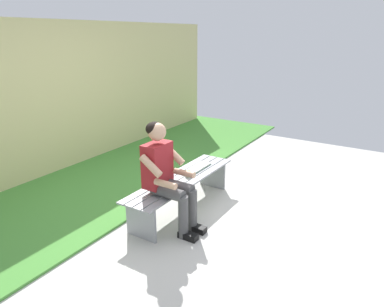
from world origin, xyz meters
TOP-DOWN VIEW (x-y plane):
  - ground_plane at (1.16, 1.00)m, footprint 10.00×7.00m
  - grass_strip at (0.00, -1.45)m, footprint 9.00×2.15m
  - brick_wall at (0.50, -2.49)m, footprint 9.50×0.24m
  - bench_near at (0.00, 0.00)m, footprint 1.83×0.45m
  - person_seated at (0.45, 0.10)m, footprint 0.50×0.69m
  - apple at (-0.08, 0.04)m, footprint 0.09×0.09m
  - book_open at (-0.40, 0.00)m, footprint 0.41×0.16m

SIDE VIEW (x-z plane):
  - ground_plane at x=1.16m, z-range -0.04..0.00m
  - grass_strip at x=0.00m, z-range 0.00..0.03m
  - bench_near at x=0.00m, z-range 0.12..0.54m
  - book_open at x=-0.40m, z-range 0.42..0.44m
  - apple at x=-0.08m, z-range 0.42..0.51m
  - person_seated at x=0.45m, z-range 0.05..1.28m
  - brick_wall at x=0.50m, z-range 0.00..2.32m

